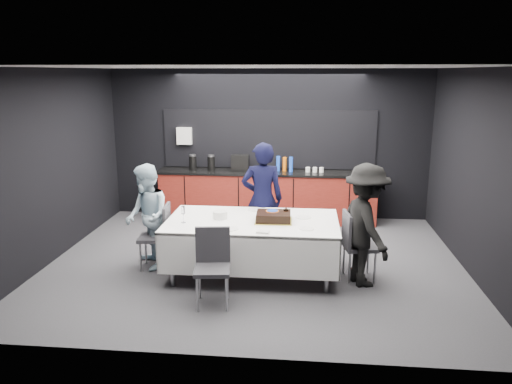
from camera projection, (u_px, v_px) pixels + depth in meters
ground at (255, 263)px, 7.35m from camera, size 6.00×6.00×0.00m
room_shell at (255, 137)px, 6.91m from camera, size 6.04×5.04×2.82m
kitchenette at (266, 192)px, 9.36m from camera, size 4.10×0.64×2.05m
party_table at (252, 230)px, 6.81m from camera, size 2.32×1.32×0.78m
cake_assembly at (274, 217)px, 6.71m from camera, size 0.50×0.41×0.16m
plate_stack at (220, 215)px, 6.84m from camera, size 0.20×0.20×0.10m
loose_plate_near at (231, 229)px, 6.38m from camera, size 0.20×0.20×0.01m
loose_plate_right_a at (303, 217)px, 6.89m from camera, size 0.22×0.22×0.01m
loose_plate_right_b at (307, 229)px, 6.38m from camera, size 0.18×0.18×0.01m
loose_plate_far at (255, 210)px, 7.26m from camera, size 0.20×0.20×0.01m
fork_pile at (263, 232)px, 6.23m from camera, size 0.17×0.12×0.03m
champagne_flute at (183, 211)px, 6.62m from camera, size 0.06×0.06×0.22m
chair_left at (160, 232)px, 7.05m from camera, size 0.46×0.46×0.92m
chair_right at (354, 241)px, 6.68m from camera, size 0.48×0.48×0.92m
chair_near at (213, 261)px, 5.98m from camera, size 0.47×0.47×0.92m
person_center at (262, 199)px, 7.51m from camera, size 0.69×0.51×1.73m
person_left at (147, 217)px, 7.02m from camera, size 0.85×0.91×1.50m
person_right at (366, 225)px, 6.45m from camera, size 0.90×1.18×1.61m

